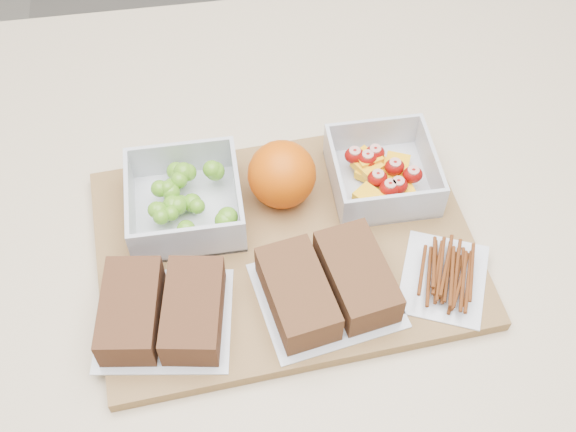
% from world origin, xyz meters
% --- Properties ---
extents(counter, '(1.20, 0.90, 0.90)m').
position_xyz_m(counter, '(0.00, 0.00, 0.45)').
color(counter, beige).
rests_on(counter, ground).
extents(cutting_board, '(0.44, 0.33, 0.02)m').
position_xyz_m(cutting_board, '(0.00, -0.01, 0.91)').
color(cutting_board, olive).
rests_on(cutting_board, counter).
extents(grape_container, '(0.13, 0.13, 0.05)m').
position_xyz_m(grape_container, '(-0.10, 0.05, 0.94)').
color(grape_container, silver).
rests_on(grape_container, cutting_board).
extents(fruit_container, '(0.12, 0.12, 0.05)m').
position_xyz_m(fruit_container, '(0.13, 0.05, 0.94)').
color(fruit_container, silver).
rests_on(fruit_container, cutting_board).
extents(orange, '(0.08, 0.08, 0.08)m').
position_xyz_m(orange, '(0.01, 0.05, 0.96)').
color(orange, '#E05605').
rests_on(orange, cutting_board).
extents(sandwich_bag_left, '(0.16, 0.14, 0.04)m').
position_xyz_m(sandwich_bag_left, '(-0.14, -0.09, 0.94)').
color(sandwich_bag_left, silver).
rests_on(sandwich_bag_left, cutting_board).
extents(sandwich_bag_center, '(0.16, 0.15, 0.04)m').
position_xyz_m(sandwich_bag_center, '(0.04, -0.09, 0.94)').
color(sandwich_bag_center, silver).
rests_on(sandwich_bag_center, cutting_board).
extents(pretzel_bag, '(0.12, 0.13, 0.02)m').
position_xyz_m(pretzel_bag, '(0.17, -0.09, 0.93)').
color(pretzel_bag, silver).
rests_on(pretzel_bag, cutting_board).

